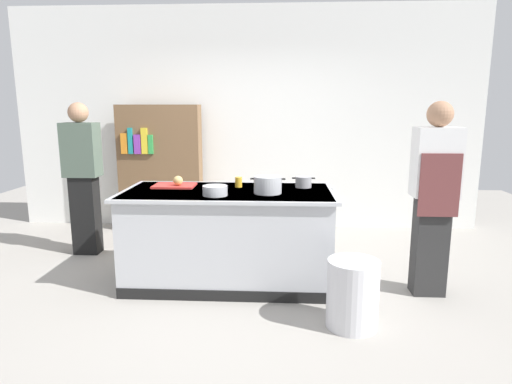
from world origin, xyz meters
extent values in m
plane|color=#9E9991|center=(0.00, 0.00, 0.00)|extent=(10.00, 10.00, 0.00)
cube|color=white|center=(0.00, 2.10, 1.50)|extent=(6.40, 0.12, 3.00)
cube|color=#B7BABF|center=(0.00, 0.00, 0.45)|extent=(1.90, 0.90, 0.90)
cube|color=#B7BABF|center=(0.00, 0.00, 0.89)|extent=(1.98, 0.98, 0.03)
cube|color=black|center=(0.00, -0.46, 0.05)|extent=(1.90, 0.01, 0.10)
cube|color=red|center=(-0.55, 0.17, 0.91)|extent=(0.40, 0.28, 0.02)
sphere|color=tan|center=(-0.50, 0.13, 0.97)|extent=(0.09, 0.09, 0.09)
cylinder|color=#B7BABF|center=(0.37, -0.11, 0.98)|extent=(0.25, 0.25, 0.16)
cube|color=black|center=(0.23, -0.11, 1.03)|extent=(0.04, 0.02, 0.01)
cube|color=black|center=(0.51, -0.11, 1.03)|extent=(0.04, 0.02, 0.01)
cylinder|color=#99999E|center=(0.71, 0.21, 0.95)|extent=(0.16, 0.16, 0.11)
cube|color=black|center=(0.62, 0.21, 0.99)|extent=(0.04, 0.02, 0.01)
cube|color=black|center=(0.80, 0.21, 0.99)|extent=(0.04, 0.02, 0.01)
cylinder|color=#B7BABF|center=(-0.09, -0.24, 0.94)|extent=(0.22, 0.22, 0.09)
cylinder|color=yellow|center=(0.08, 0.18, 0.95)|extent=(0.07, 0.07, 0.10)
cylinder|color=silver|center=(1.05, -0.83, 0.27)|extent=(0.40, 0.40, 0.53)
cube|color=#2B2B2B|center=(1.83, -0.17, 0.45)|extent=(0.28, 0.20, 0.90)
cube|color=silver|center=(1.83, -0.17, 1.20)|extent=(0.38, 0.24, 0.60)
sphere|color=#A87A5B|center=(1.83, -0.17, 1.61)|extent=(0.22, 0.22, 0.22)
cube|color=brown|center=(1.83, -0.30, 1.02)|extent=(0.34, 0.02, 0.54)
cube|color=black|center=(-1.74, 0.76, 0.45)|extent=(0.28, 0.20, 0.90)
cube|color=#4B5C4F|center=(-1.74, 0.76, 1.20)|extent=(0.38, 0.24, 0.60)
sphere|color=#A87A5B|center=(-1.74, 0.76, 1.61)|extent=(0.22, 0.22, 0.22)
cube|color=brown|center=(-1.14, 1.80, 0.85)|extent=(1.10, 0.28, 1.70)
cube|color=orange|center=(-1.56, 1.64, 1.20)|extent=(0.08, 0.03, 0.27)
cube|color=teal|center=(-1.48, 1.64, 1.23)|extent=(0.06, 0.03, 0.34)
cube|color=purple|center=(-1.39, 1.64, 1.19)|extent=(0.09, 0.03, 0.25)
cube|color=yellow|center=(-1.29, 1.64, 1.23)|extent=(0.08, 0.03, 0.34)
cube|color=green|center=(-1.21, 1.64, 1.19)|extent=(0.06, 0.03, 0.25)
camera|label=1|loc=(0.48, -3.99, 1.67)|focal=30.61mm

